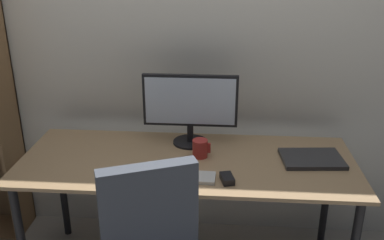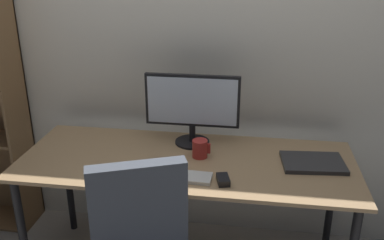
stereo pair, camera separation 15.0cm
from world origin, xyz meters
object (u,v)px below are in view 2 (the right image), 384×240
mouse (223,180)px  laptop (313,163)px  monitor (192,105)px  desk (187,172)px  coffee_mug (200,149)px  keyboard (182,176)px

mouse → laptop: mouse is taller
monitor → laptop: (0.67, -0.17, -0.23)m
monitor → mouse: size_ratio=5.57×
monitor → mouse: 0.53m
desk → coffee_mug: (0.07, 0.04, 0.13)m
desk → monitor: 0.38m
laptop → mouse: bearing=-155.3°
coffee_mug → laptop: (0.60, -0.00, -0.04)m
keyboard → laptop: (0.65, 0.24, 0.00)m
keyboard → mouse: (0.20, -0.02, 0.01)m
keyboard → mouse: mouse is taller
mouse → desk: bearing=120.5°
desk → mouse: mouse is taller
monitor → coffee_mug: (0.07, -0.17, -0.19)m
keyboard → laptop: laptop is taller
keyboard → coffee_mug: bearing=79.5°
desk → laptop: bearing=3.3°
keyboard → desk: bearing=95.8°
mouse → keyboard: bearing=161.6°
mouse → coffee_mug: (-0.15, 0.26, 0.03)m
keyboard → mouse: size_ratio=3.02×
laptop → monitor: bearing=160.4°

